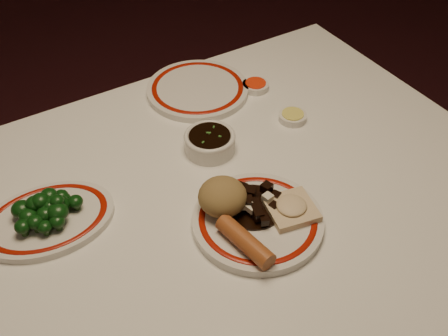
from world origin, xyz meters
TOP-DOWN VIEW (x-y plane):
  - dining_table at (0.00, 0.00)m, footprint 1.20×0.90m
  - main_plate at (0.02, -0.10)m, footprint 0.27×0.27m
  - rice_mound at (-0.02, -0.05)m, footprint 0.09×0.09m
  - spring_roll at (-0.03, -0.15)m, footprint 0.05×0.13m
  - fried_wonton at (0.09, -0.12)m, footprint 0.10×0.10m
  - stirfry_heap at (0.03, -0.07)m, footprint 0.12×0.12m
  - broccoli_plate at (-0.31, 0.11)m, footprint 0.27×0.24m
  - broccoli_pile at (-0.30, 0.11)m, footprint 0.13×0.09m
  - soy_bowl at (0.06, 0.13)m, footprint 0.11×0.11m
  - sweet_sour_dish at (0.27, 0.27)m, footprint 0.06×0.06m
  - mustard_dish at (0.27, 0.12)m, footprint 0.06×0.06m
  - far_plate at (0.14, 0.33)m, footprint 0.32×0.32m

SIDE VIEW (x-z plane):
  - dining_table at x=0.00m, z-range 0.28..1.03m
  - sweet_sour_dish at x=0.27m, z-range 0.75..0.77m
  - mustard_dish at x=0.27m, z-range 0.75..0.77m
  - broccoli_plate at x=-0.31m, z-range 0.75..0.77m
  - far_plate at x=0.14m, z-range 0.75..0.77m
  - main_plate at x=0.02m, z-range 0.75..0.77m
  - soy_bowl at x=0.06m, z-range 0.75..0.79m
  - fried_wonton at x=0.09m, z-range 0.77..0.79m
  - stirfry_heap at x=0.03m, z-range 0.76..0.80m
  - spring_roll at x=-0.03m, z-range 0.77..0.80m
  - broccoli_pile at x=-0.30m, z-range 0.76..0.81m
  - rice_mound at x=-0.02m, z-range 0.77..0.83m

